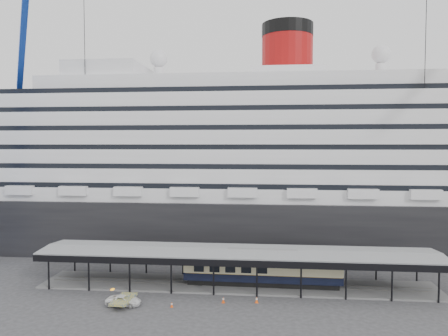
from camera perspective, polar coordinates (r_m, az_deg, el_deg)
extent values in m
plane|color=#333336|center=(59.75, 1.39, -16.62)|extent=(200.00, 200.00, 0.00)
cube|color=black|center=(89.50, 2.95, -6.69)|extent=(130.00, 30.00, 10.00)
cylinder|color=#9B0C0C|center=(89.90, 8.26, 14.09)|extent=(10.00, 10.00, 9.00)
cylinder|color=black|center=(91.06, 8.29, 17.33)|extent=(10.10, 10.10, 2.50)
sphere|color=silver|center=(92.58, -8.54, 13.95)|extent=(3.60, 3.60, 3.60)
sphere|color=silver|center=(92.48, 19.82, 13.82)|extent=(3.60, 3.60, 3.60)
cube|color=slate|center=(64.44, 1.74, -15.03)|extent=(56.00, 8.00, 0.24)
cube|color=slate|center=(63.70, 1.69, -15.09)|extent=(54.00, 0.08, 0.10)
cube|color=slate|center=(65.07, 1.79, -14.70)|extent=(54.00, 0.08, 0.10)
cube|color=black|center=(58.89, 1.44, -12.38)|extent=(56.00, 0.18, 0.90)
cube|color=black|center=(67.59, 2.01, -10.36)|extent=(56.00, 0.18, 0.90)
cube|color=slate|center=(63.05, 1.75, -10.65)|extent=(56.00, 9.00, 0.24)
cube|color=blue|center=(85.43, -24.76, 15.67)|extent=(12.92, 17.86, 16.80)
cylinder|color=black|center=(84.82, -17.58, 5.25)|extent=(0.12, 0.12, 47.21)
cylinder|color=black|center=(80.77, 24.62, 5.24)|extent=(0.12, 0.12, 47.21)
imported|color=white|center=(58.46, -12.97, -16.52)|extent=(4.48, 2.25, 1.22)
cube|color=black|center=(64.16, 5.01, -14.68)|extent=(21.18, 2.84, 0.70)
cube|color=black|center=(63.89, 5.01, -13.91)|extent=(22.19, 3.26, 1.11)
cube|color=beige|center=(63.55, 5.02, -12.86)|extent=(22.20, 3.30, 1.31)
cube|color=black|center=(63.32, 5.02, -12.12)|extent=(22.19, 3.26, 0.40)
cube|color=#F3500D|center=(57.08, -6.84, -17.59)|extent=(0.34, 0.34, 0.03)
cone|color=#F3500D|center=(56.97, -6.85, -17.28)|extent=(0.29, 0.29, 0.64)
cylinder|color=white|center=(56.95, -6.85, -17.22)|extent=(0.20, 0.20, 0.12)
cube|color=#E1480C|center=(58.13, -0.09, -17.17)|extent=(0.51, 0.51, 0.03)
cone|color=#E1480C|center=(58.00, -0.09, -16.81)|extent=(0.43, 0.43, 0.77)
cylinder|color=white|center=(57.97, -0.09, -16.75)|extent=(0.24, 0.24, 0.15)
cube|color=#FB580D|center=(58.26, 4.29, -17.14)|extent=(0.48, 0.48, 0.03)
cone|color=#FB580D|center=(58.12, 4.29, -16.77)|extent=(0.41, 0.41, 0.78)
cylinder|color=white|center=(58.09, 4.29, -16.70)|extent=(0.25, 0.25, 0.15)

